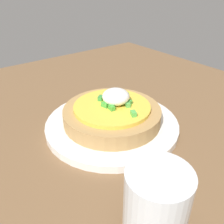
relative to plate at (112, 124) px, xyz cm
name	(u,v)px	position (x,y,z in cm)	size (l,w,h in cm)	color
dining_table	(77,132)	(-5.33, 4.34, -2.04)	(101.12, 85.38, 2.73)	brown
plate	(112,124)	(0.00, 0.00, 0.00)	(24.87, 24.87, 1.35)	white
pizza	(112,113)	(0.07, 0.01, 2.50)	(18.05, 18.05, 6.25)	tan
cup_near	(155,213)	(-10.13, -20.36, 3.64)	(6.62, 6.62, 9.81)	silver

